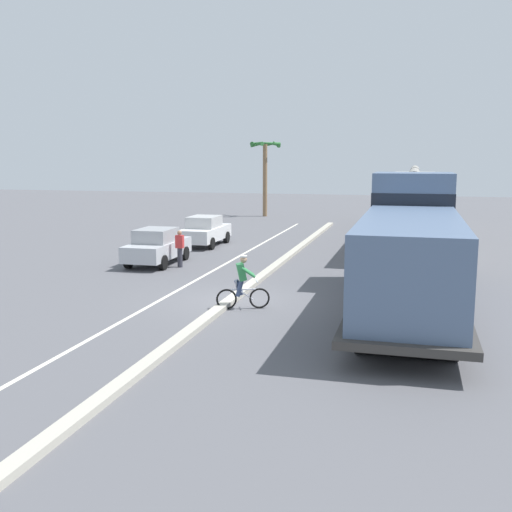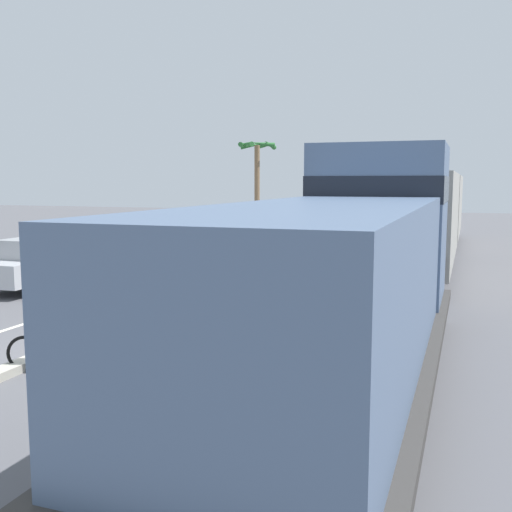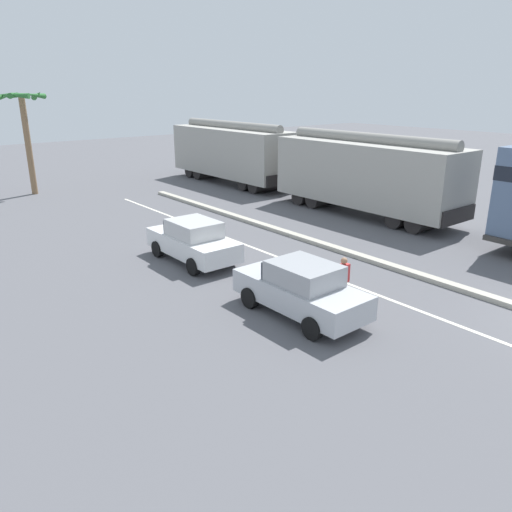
{
  "view_description": "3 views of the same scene",
  "coord_description": "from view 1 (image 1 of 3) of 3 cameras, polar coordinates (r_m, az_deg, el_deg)",
  "views": [
    {
      "loc": [
        5.74,
        -18.68,
        4.72
      ],
      "look_at": [
        0.71,
        0.35,
        1.5
      ],
      "focal_mm": 42.0,
      "sensor_mm": 36.0,
      "label": 1
    },
    {
      "loc": [
        7.58,
        -9.62,
        3.41
      ],
      "look_at": [
        2.7,
        4.08,
        1.59
      ],
      "focal_mm": 42.0,
      "sensor_mm": 36.0,
      "label": 2
    },
    {
      "loc": [
        -14.71,
        -3.65,
        6.32
      ],
      "look_at": [
        -4.81,
        8.59,
        0.98
      ],
      "focal_mm": 35.0,
      "sensor_mm": 36.0,
      "label": 3
    }
  ],
  "objects": [
    {
      "name": "pedestrian_by_cars",
      "position": [
        26.3,
        -7.27,
        0.75
      ],
      "size": [
        0.34,
        0.22,
        1.62
      ],
      "color": "#33333D",
      "rests_on": "ground"
    },
    {
      "name": "parked_car_silver",
      "position": [
        27.22,
        -9.39,
        0.93
      ],
      "size": [
        1.88,
        4.22,
        1.62
      ],
      "color": "#B7BABF",
      "rests_on": "ground"
    },
    {
      "name": "ground_plane",
      "position": [
        20.11,
        -2.21,
        -4.28
      ],
      "size": [
        120.0,
        120.0,
        0.0
      ],
      "primitive_type": "plane",
      "color": "#56565B"
    },
    {
      "name": "parked_car_white",
      "position": [
        32.7,
        -4.89,
        2.41
      ],
      "size": [
        1.84,
        4.2,
        1.62
      ],
      "color": "silver",
      "rests_on": "ground"
    },
    {
      "name": "lane_stripe",
      "position": [
        26.42,
        -3.38,
        -1.0
      ],
      "size": [
        0.14,
        36.0,
        0.01
      ],
      "primitive_type": "cube",
      "color": "silver",
      "rests_on": "ground"
    },
    {
      "name": "hopper_car_middle",
      "position": [
        42.96,
        14.78,
        5.47
      ],
      "size": [
        2.9,
        10.6,
        4.18
      ],
      "color": "#9F9D95",
      "rests_on": "ground"
    },
    {
      "name": "median_curb",
      "position": [
        25.76,
        1.69,
        -1.08
      ],
      "size": [
        0.36,
        36.0,
        0.16
      ],
      "primitive_type": "cube",
      "color": "#B2AD9E",
      "rests_on": "ground"
    },
    {
      "name": "locomotive",
      "position": [
        19.35,
        14.49,
        0.31
      ],
      "size": [
        3.1,
        11.61,
        4.2
      ],
      "color": "slate",
      "rests_on": "ground"
    },
    {
      "name": "cyclist",
      "position": [
        18.85,
        -1.3,
        -2.65
      ],
      "size": [
        1.6,
        0.75,
        1.71
      ],
      "color": "black",
      "rests_on": "ground"
    },
    {
      "name": "hopper_car_lead",
      "position": [
        31.39,
        14.7,
        4.17
      ],
      "size": [
        2.9,
        10.6,
        4.18
      ],
      "color": "#9E9B93",
      "rests_on": "ground"
    },
    {
      "name": "palm_tree_near",
      "position": [
        49.09,
        0.86,
        9.26
      ],
      "size": [
        2.75,
        2.79,
        6.22
      ],
      "color": "#846647",
      "rests_on": "ground"
    }
  ]
}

